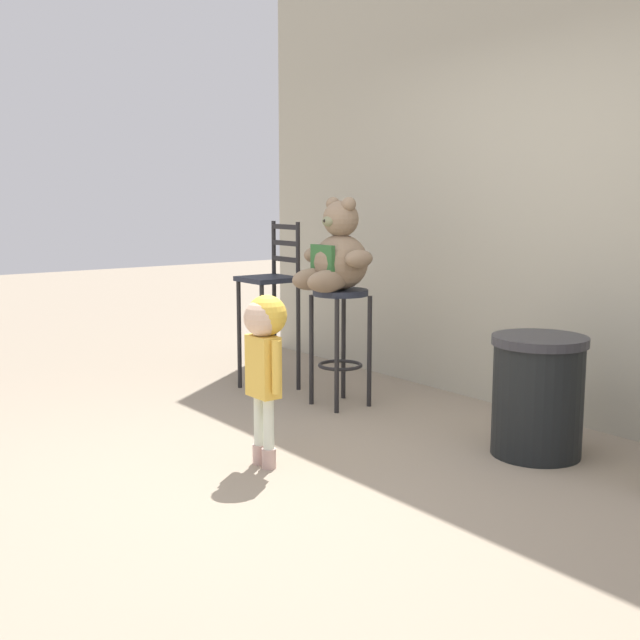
{
  "coord_description": "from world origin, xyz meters",
  "views": [
    {
      "loc": [
        3.16,
        -2.17,
        1.42
      ],
      "look_at": [
        -0.65,
        0.7,
        0.68
      ],
      "focal_mm": 44.57,
      "sensor_mm": 36.0,
      "label": 1
    }
  ],
  "objects_px": {
    "bar_stool_with_teddy": "(340,324)",
    "teddy_bear": "(337,256)",
    "bar_chair_empty": "(271,293)",
    "child_walking": "(264,343)",
    "trash_bin": "(538,395)"
  },
  "relations": [
    {
      "from": "bar_stool_with_teddy",
      "to": "teddy_bear",
      "type": "xyz_separation_m",
      "value": [
        -0.0,
        -0.03,
        0.47
      ]
    },
    {
      "from": "bar_stool_with_teddy",
      "to": "bar_chair_empty",
      "type": "relative_size",
      "value": 0.65
    },
    {
      "from": "child_walking",
      "to": "bar_chair_empty",
      "type": "distance_m",
      "value": 1.74
    },
    {
      "from": "teddy_bear",
      "to": "child_walking",
      "type": "relative_size",
      "value": 0.67
    },
    {
      "from": "bar_stool_with_teddy",
      "to": "child_walking",
      "type": "xyz_separation_m",
      "value": [
        0.74,
        -1.09,
        0.1
      ]
    },
    {
      "from": "trash_bin",
      "to": "bar_chair_empty",
      "type": "relative_size",
      "value": 0.54
    },
    {
      "from": "bar_stool_with_teddy",
      "to": "bar_chair_empty",
      "type": "distance_m",
      "value": 0.72
    },
    {
      "from": "teddy_bear",
      "to": "child_walking",
      "type": "xyz_separation_m",
      "value": [
        0.74,
        -1.07,
        -0.37
      ]
    },
    {
      "from": "teddy_bear",
      "to": "trash_bin",
      "type": "xyz_separation_m",
      "value": [
        1.49,
        0.24,
        -0.7
      ]
    },
    {
      "from": "bar_stool_with_teddy",
      "to": "teddy_bear",
      "type": "bearing_deg",
      "value": -90.0
    },
    {
      "from": "child_walking",
      "to": "trash_bin",
      "type": "xyz_separation_m",
      "value": [
        0.75,
        1.31,
        -0.33
      ]
    },
    {
      "from": "teddy_bear",
      "to": "trash_bin",
      "type": "height_order",
      "value": "teddy_bear"
    },
    {
      "from": "child_walking",
      "to": "bar_chair_empty",
      "type": "bearing_deg",
      "value": 157.12
    },
    {
      "from": "bar_stool_with_teddy",
      "to": "child_walking",
      "type": "bearing_deg",
      "value": -56.03
    },
    {
      "from": "bar_stool_with_teddy",
      "to": "trash_bin",
      "type": "bearing_deg",
      "value": 8.05
    }
  ]
}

